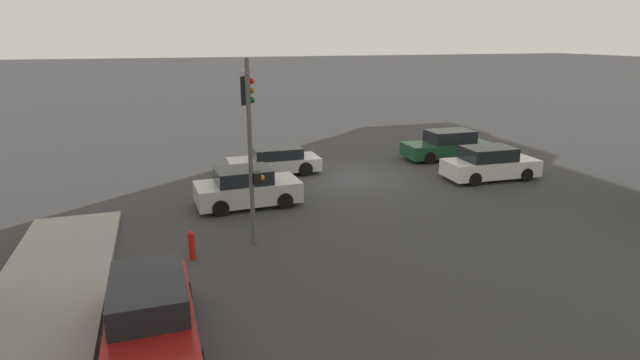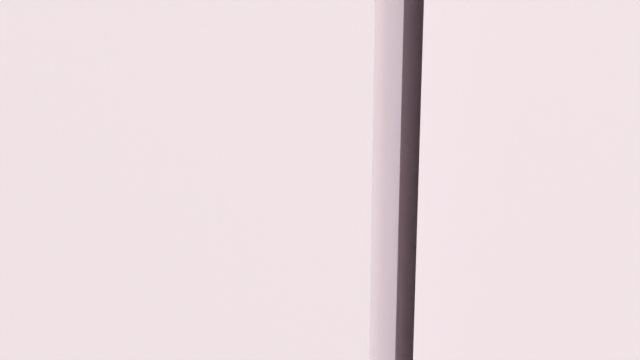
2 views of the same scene
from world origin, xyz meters
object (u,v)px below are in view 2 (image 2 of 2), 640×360
(traffic_signal, at_px, (342,162))
(crossing_car_3, at_px, (373,160))
(crossing_car_0, at_px, (227,258))
(street_tree, at_px, (602,39))
(crossing_car_2, at_px, (138,218))
(crossing_car_1, at_px, (277,147))
(fire_hydrant, at_px, (349,333))

(traffic_signal, relative_size, crossing_car_3, 1.32)
(crossing_car_0, relative_size, crossing_car_3, 0.93)
(street_tree, height_order, traffic_signal, street_tree)
(crossing_car_2, distance_m, crossing_car_3, 10.20)
(street_tree, height_order, crossing_car_1, street_tree)
(fire_hydrant, bearing_deg, crossing_car_0, -118.50)
(crossing_car_2, height_order, crossing_car_3, crossing_car_3)
(crossing_car_0, xyz_separation_m, crossing_car_3, (-11.50, -0.33, 0.00))
(fire_hydrant, bearing_deg, crossing_car_3, -160.91)
(traffic_signal, relative_size, fire_hydrant, 6.36)
(street_tree, bearing_deg, crossing_car_2, -38.70)
(crossing_car_1, height_order, crossing_car_2, crossing_car_1)
(crossing_car_0, distance_m, crossing_car_2, 4.80)
(crossing_car_0, relative_size, crossing_car_2, 0.93)
(crossing_car_2, distance_m, fire_hydrant, 9.91)
(crossing_car_1, bearing_deg, street_tree, 112.03)
(street_tree, distance_m, traffic_signal, 17.09)
(crossing_car_0, bearing_deg, fire_hydrant, -121.19)
(traffic_signal, distance_m, crossing_car_0, 4.59)
(street_tree, relative_size, crossing_car_0, 1.91)
(crossing_car_3, distance_m, fire_hydrant, 14.75)
(crossing_car_0, distance_m, crossing_car_1, 12.66)
(crossing_car_1, bearing_deg, fire_hydrant, 33.42)
(traffic_signal, distance_m, crossing_car_3, 12.83)
(street_tree, distance_m, fire_hydrant, 19.42)
(crossing_car_2, xyz_separation_m, crossing_car_3, (-9.39, 3.98, 0.09))
(crossing_car_2, bearing_deg, crossing_car_3, 157.46)
(crossing_car_1, relative_size, crossing_car_2, 1.08)
(street_tree, bearing_deg, crossing_car_1, -68.99)
(street_tree, xyz_separation_m, fire_hydrant, (18.70, -2.54, -4.59))
(traffic_signal, relative_size, crossing_car_1, 1.23)
(street_tree, height_order, crossing_car_2, street_tree)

